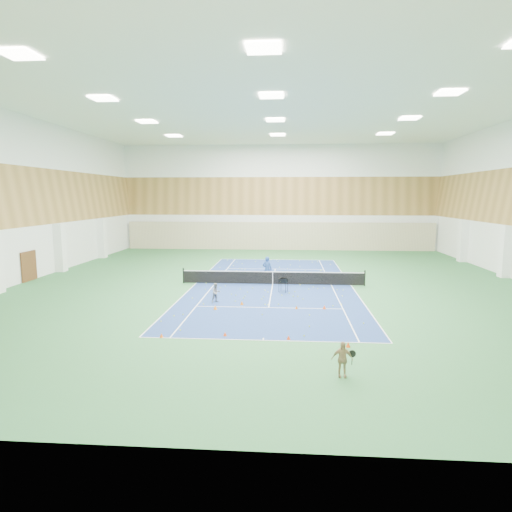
{
  "coord_description": "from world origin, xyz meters",
  "views": [
    {
      "loc": [
        1.0,
        -29.66,
        6.2
      ],
      "look_at": [
        -1.19,
        0.14,
        2.0
      ],
      "focal_mm": 30.0,
      "sensor_mm": 36.0,
      "label": 1
    }
  ],
  "objects_px": {
    "coach": "(267,269)",
    "child_apron": "(342,359)",
    "child_court": "(216,293)",
    "ball_cart": "(283,285)",
    "tennis_net": "(273,277)"
  },
  "relations": [
    {
      "from": "child_apron",
      "to": "ball_cart",
      "type": "xyz_separation_m",
      "value": [
        -2.15,
        13.04,
        -0.17
      ]
    },
    {
      "from": "coach",
      "to": "child_apron",
      "type": "xyz_separation_m",
      "value": [
        3.36,
        -16.23,
        -0.31
      ]
    },
    {
      "from": "coach",
      "to": "ball_cart",
      "type": "bearing_deg",
      "value": 120.42
    },
    {
      "from": "tennis_net",
      "to": "coach",
      "type": "xyz_separation_m",
      "value": [
        -0.43,
        0.82,
        0.39
      ]
    },
    {
      "from": "child_apron",
      "to": "ball_cart",
      "type": "bearing_deg",
      "value": 96.23
    },
    {
      "from": "child_court",
      "to": "child_apron",
      "type": "distance_m",
      "value": 11.76
    },
    {
      "from": "coach",
      "to": "child_apron",
      "type": "bearing_deg",
      "value": 111.42
    },
    {
      "from": "ball_cart",
      "to": "tennis_net",
      "type": "bearing_deg",
      "value": 124.65
    },
    {
      "from": "child_apron",
      "to": "tennis_net",
      "type": "bearing_deg",
      "value": 97.6
    },
    {
      "from": "coach",
      "to": "child_apron",
      "type": "distance_m",
      "value": 16.58
    },
    {
      "from": "tennis_net",
      "to": "child_court",
      "type": "height_order",
      "value": "child_court"
    },
    {
      "from": "tennis_net",
      "to": "child_apron",
      "type": "height_order",
      "value": "child_apron"
    },
    {
      "from": "tennis_net",
      "to": "coach",
      "type": "relative_size",
      "value": 6.79
    },
    {
      "from": "child_court",
      "to": "child_apron",
      "type": "relative_size",
      "value": 0.91
    },
    {
      "from": "coach",
      "to": "tennis_net",
      "type": "bearing_deg",
      "value": 127.67
    }
  ]
}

